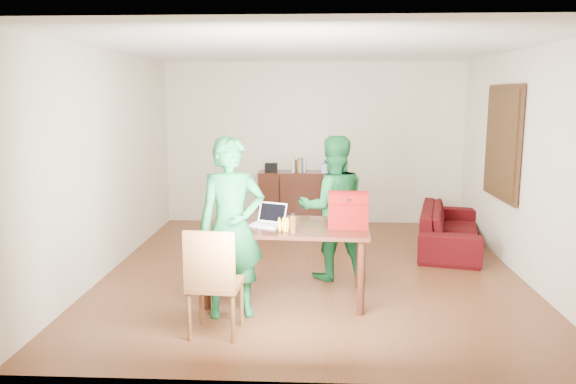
# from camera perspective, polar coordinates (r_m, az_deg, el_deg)

# --- Properties ---
(room) EXTENTS (5.20, 5.70, 2.90)m
(room) POSITION_cam_1_polar(r_m,az_deg,el_deg) (6.89, 2.63, 2.74)
(room) COLOR #462211
(room) RESTS_ON ground
(table) EXTENTS (1.77, 1.06, 0.80)m
(table) POSITION_cam_1_polar(r_m,az_deg,el_deg) (5.95, -0.09, -4.34)
(table) COLOR black
(table) RESTS_ON ground
(chair) EXTENTS (0.49, 0.47, 1.01)m
(chair) POSITION_cam_1_polar(r_m,az_deg,el_deg) (5.23, -7.37, -11.13)
(chair) COLOR brown
(chair) RESTS_ON ground
(person_near) EXTENTS (0.73, 0.57, 1.78)m
(person_near) POSITION_cam_1_polar(r_m,az_deg,el_deg) (5.48, -5.73, -3.60)
(person_near) COLOR #15622F
(person_near) RESTS_ON ground
(person_far) EXTENTS (0.94, 0.79, 1.70)m
(person_far) POSITION_cam_1_polar(r_m,az_deg,el_deg) (6.62, 4.57, -1.60)
(person_far) COLOR #155F29
(person_far) RESTS_ON ground
(laptop) EXTENTS (0.38, 0.33, 0.23)m
(laptop) POSITION_cam_1_polar(r_m,az_deg,el_deg) (5.89, -2.25, -3.04)
(laptop) COLOR white
(laptop) RESTS_ON table
(bananas) EXTENTS (0.17, 0.12, 0.06)m
(bananas) POSITION_cam_1_polar(r_m,az_deg,el_deg) (5.62, -0.46, -3.82)
(bananas) COLOR gold
(bananas) RESTS_ON table
(bottle) EXTENTS (0.08, 0.08, 0.19)m
(bottle) POSITION_cam_1_polar(r_m,az_deg,el_deg) (5.59, 0.51, -3.16)
(bottle) COLOR #512D12
(bottle) RESTS_ON table
(red_bag) EXTENTS (0.42, 0.26, 0.30)m
(red_bag) POSITION_cam_1_polar(r_m,az_deg,el_deg) (5.82, 6.15, -2.16)
(red_bag) COLOR #6D0A07
(red_bag) RESTS_ON table
(sofa) EXTENTS (1.23, 2.15, 0.59)m
(sofa) POSITION_cam_1_polar(r_m,az_deg,el_deg) (8.30, 16.13, -3.53)
(sofa) COLOR #3D0712
(sofa) RESTS_ON ground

